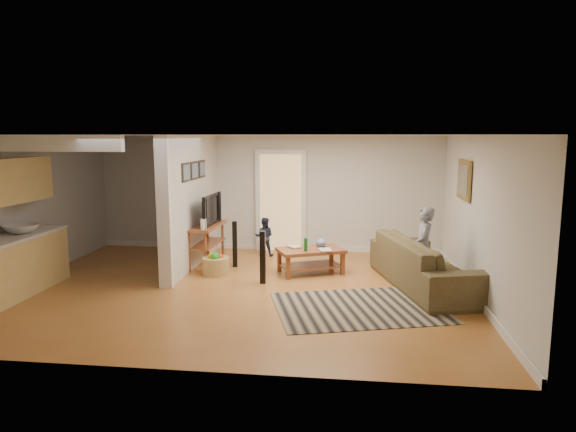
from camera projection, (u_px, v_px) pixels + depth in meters
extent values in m
plane|color=#995C27|center=(239.00, 289.00, 8.45)|extent=(7.50, 7.50, 0.00)
cube|color=silver|center=(268.00, 193.00, 11.19)|extent=(7.50, 0.04, 2.50)
cube|color=silver|center=(21.00, 210.00, 8.70)|extent=(0.04, 6.00, 2.50)
cube|color=silver|center=(479.00, 218.00, 7.80)|extent=(0.04, 6.00, 2.50)
cube|color=white|center=(237.00, 135.00, 8.06)|extent=(7.50, 6.00, 0.04)
cube|color=silver|center=(193.00, 201.00, 9.82)|extent=(0.15, 3.10, 2.50)
cube|color=white|center=(164.00, 213.00, 8.30)|extent=(0.22, 0.10, 2.50)
cube|color=white|center=(268.00, 247.00, 11.35)|extent=(7.50, 0.04, 0.12)
cube|color=white|center=(473.00, 293.00, 7.99)|extent=(0.04, 6.00, 0.12)
cube|color=#D8B272|center=(281.00, 203.00, 11.13)|extent=(0.90, 0.06, 2.10)
cube|color=tan|center=(12.00, 268.00, 8.00)|extent=(0.60, 2.20, 0.90)
cube|color=beige|center=(10.00, 238.00, 7.93)|extent=(0.64, 2.24, 0.05)
cube|color=tan|center=(4.00, 182.00, 7.79)|extent=(0.35, 2.00, 0.70)
imported|color=silver|center=(22.00, 233.00, 8.22)|extent=(0.54, 0.54, 0.19)
cube|color=#2F2014|center=(185.00, 172.00, 9.08)|extent=(0.03, 0.40, 0.34)
cube|color=#2F2014|center=(194.00, 170.00, 9.57)|extent=(0.03, 0.40, 0.34)
cube|color=#2F2014|center=(202.00, 169.00, 10.06)|extent=(0.03, 0.40, 0.34)
cube|color=olive|center=(464.00, 180.00, 8.71)|extent=(0.04, 0.90, 0.68)
cube|color=black|center=(359.00, 307.00, 7.50)|extent=(2.80, 2.36, 0.01)
imported|color=#4E4427|center=(425.00, 287.00, 8.56)|extent=(1.76, 2.95, 0.81)
cube|color=brown|center=(311.00, 250.00, 9.33)|extent=(1.34, 1.10, 0.06)
cube|color=silver|center=(311.00, 250.00, 9.33)|extent=(0.83, 0.67, 0.02)
cube|color=brown|center=(311.00, 265.00, 9.38)|extent=(1.22, 0.97, 0.03)
cube|color=brown|center=(288.00, 267.00, 8.96)|extent=(0.09, 0.09, 0.43)
cube|color=brown|center=(343.00, 263.00, 9.26)|extent=(0.09, 0.09, 0.43)
cube|color=brown|center=(279.00, 260.00, 9.47)|extent=(0.09, 0.09, 0.43)
cube|color=brown|center=(331.00, 256.00, 9.77)|extent=(0.09, 0.09, 0.43)
imported|color=#283994|center=(321.00, 247.00, 9.51)|extent=(0.26, 0.26, 0.20)
cylinder|color=#14591F|center=(306.00, 245.00, 9.13)|extent=(0.06, 0.06, 0.23)
imported|color=#998C4C|center=(290.00, 248.00, 9.40)|extent=(0.31, 0.32, 0.02)
imported|color=#66594C|center=(319.00, 251.00, 9.17)|extent=(0.27, 0.33, 0.02)
cube|color=brown|center=(206.00, 226.00, 9.86)|extent=(0.52, 1.29, 0.05)
cube|color=brown|center=(207.00, 244.00, 9.91)|extent=(0.47, 1.18, 0.03)
cylinder|color=brown|center=(189.00, 251.00, 9.41)|extent=(0.05, 0.05, 0.79)
cylinder|color=brown|center=(208.00, 240.00, 10.48)|extent=(0.05, 0.05, 0.79)
cylinder|color=brown|center=(206.00, 252.00, 9.36)|extent=(0.05, 0.05, 0.79)
cylinder|color=brown|center=(223.00, 240.00, 10.43)|extent=(0.05, 0.05, 0.79)
imported|color=black|center=(207.00, 225.00, 9.85)|extent=(0.17, 1.03, 0.59)
cylinder|color=white|center=(203.00, 224.00, 9.36)|extent=(0.11, 0.11, 0.19)
cube|color=black|center=(263.00, 257.00, 8.69)|extent=(0.09, 0.09, 0.91)
cube|color=black|center=(235.00, 244.00, 9.80)|extent=(0.10, 0.10, 0.88)
cylinder|color=olive|center=(216.00, 266.00, 9.28)|extent=(0.48, 0.48, 0.31)
sphere|color=#B63D16|center=(220.00, 257.00, 9.29)|extent=(0.15, 0.15, 0.15)
sphere|color=gold|center=(212.00, 256.00, 9.29)|extent=(0.15, 0.15, 0.15)
sphere|color=green|center=(215.00, 256.00, 9.19)|extent=(0.15, 0.15, 0.15)
imported|color=slate|center=(422.00, 288.00, 8.50)|extent=(0.40, 0.54, 1.35)
imported|color=#212946|center=(264.00, 256.00, 10.78)|extent=(0.41, 0.32, 0.81)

